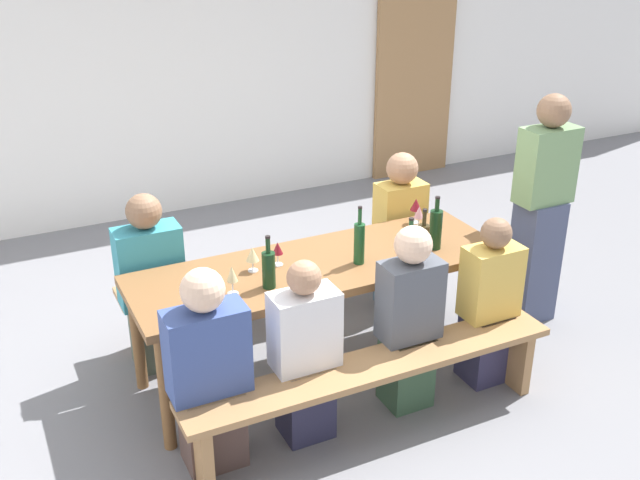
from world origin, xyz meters
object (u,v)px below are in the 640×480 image
at_px(wine_glass_1, 419,213).
at_px(wine_glass_3, 252,255).
at_px(bench_near, 374,376).
at_px(seated_guest_near_1, 305,356).
at_px(wooden_door, 414,76).
at_px(seated_guest_near_2, 409,321).
at_px(wine_bottle_2, 410,249).
at_px(wine_glass_2, 278,249).
at_px(seated_guest_far_1, 399,233).
at_px(seated_guest_far_0, 152,286).
at_px(wine_glass_0, 416,205).
at_px(seated_guest_near_0, 209,375).
at_px(bench_far, 277,275).
at_px(wine_bottle_1, 423,243).
at_px(tasting_table, 320,275).
at_px(wine_glass_4, 232,275).
at_px(wine_bottle_4, 269,269).
at_px(standing_host, 540,214).
at_px(seated_guest_near_3, 489,306).
at_px(wine_bottle_3, 359,242).
at_px(wine_bottle_0, 436,229).

distance_m(wine_glass_1, wine_glass_3, 1.19).
height_order(bench_near, seated_guest_near_1, seated_guest_near_1).
relative_size(wooden_door, seated_guest_near_2, 1.86).
height_order(wine_bottle_2, wine_glass_2, wine_bottle_2).
bearing_deg(wine_glass_1, seated_guest_far_1, 76.03).
bearing_deg(wine_glass_3, seated_guest_far_0, 138.62).
bearing_deg(seated_guest_far_0, wine_glass_0, 81.77).
distance_m(bench_near, seated_guest_near_0, 0.91).
bearing_deg(seated_guest_far_0, wine_glass_2, 56.80).
relative_size(bench_far, wine_bottle_1, 6.35).
relative_size(tasting_table, seated_guest_near_0, 2.00).
bearing_deg(wine_glass_4, bench_near, -41.82).
height_order(wooden_door, seated_guest_near_2, wooden_door).
height_order(bench_near, seated_guest_near_2, seated_guest_near_2).
bearing_deg(bench_far, wine_glass_1, -33.25).
bearing_deg(wine_bottle_1, wooden_door, 58.26).
xyz_separation_m(wine_bottle_2, seated_guest_near_0, (-1.32, -0.24, -0.33)).
xyz_separation_m(tasting_table, wine_glass_2, (-0.23, 0.09, 0.18)).
bearing_deg(seated_guest_near_1, wine_glass_0, -56.31).
xyz_separation_m(wine_bottle_4, wine_glass_4, (-0.21, 0.01, 0.00)).
height_order(wine_glass_2, standing_host, standing_host).
bearing_deg(seated_guest_far_0, seated_guest_near_0, 1.19).
height_order(wine_bottle_2, seated_guest_near_2, seated_guest_near_2).
distance_m(bench_far, seated_guest_near_0, 1.49).
bearing_deg(seated_guest_near_3, wooden_door, -25.65).
relative_size(wooden_door, wine_bottle_1, 6.13).
distance_m(bench_far, seated_guest_far_1, 0.91).
relative_size(wooden_door, seated_guest_far_0, 1.81).
bearing_deg(seated_guest_near_1, bench_far, -16.13).
relative_size(wine_bottle_2, seated_guest_near_2, 0.28).
bearing_deg(wine_bottle_3, wine_bottle_2, -37.71).
bearing_deg(wine_bottle_3, wine_bottle_1, -25.55).
bearing_deg(wooden_door, wine_bottle_0, -120.41).
distance_m(wine_bottle_3, seated_guest_near_2, 0.55).
distance_m(tasting_table, wine_glass_0, 0.90).
xyz_separation_m(wine_bottle_0, seated_guest_near_2, (-0.42, -0.40, -0.34)).
height_order(wooden_door, bench_far, wooden_door).
height_order(wine_bottle_0, wine_glass_0, wine_bottle_0).
relative_size(wine_bottle_1, wine_bottle_2, 1.09).
distance_m(bench_far, standing_host, 1.83).
bearing_deg(wine_glass_0, wine_bottle_0, -105.55).
bearing_deg(seated_guest_near_1, seated_guest_near_2, -90.00).
relative_size(tasting_table, seated_guest_near_1, 2.14).
xyz_separation_m(wine_bottle_0, wine_glass_2, (-0.96, 0.21, -0.03)).
height_order(wooden_door, seated_guest_far_0, wooden_door).
height_order(wine_glass_2, seated_guest_far_1, seated_guest_far_1).
bearing_deg(wine_bottle_0, wine_glass_0, 74.45).
distance_m(wine_glass_3, seated_guest_far_1, 1.38).
bearing_deg(bench_far, wine_glass_3, -123.75).
xyz_separation_m(wine_glass_3, standing_host, (2.02, -0.13, -0.07)).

